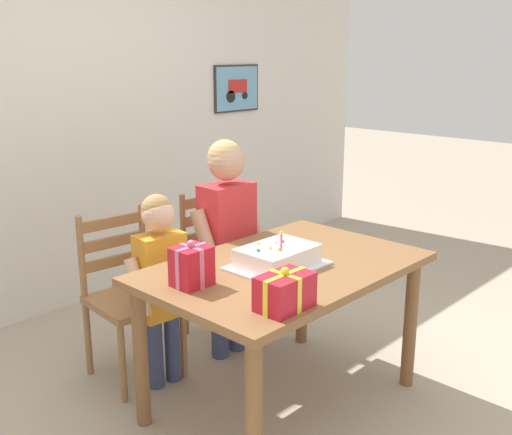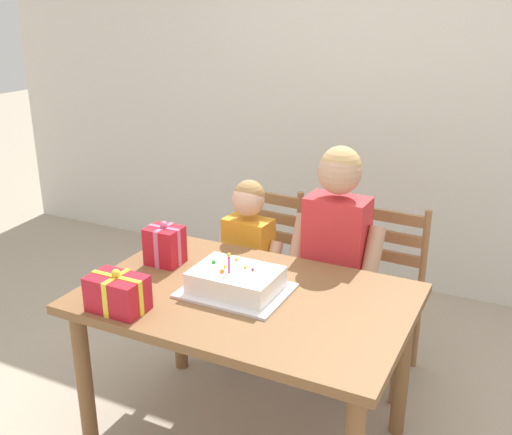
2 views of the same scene
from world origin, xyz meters
name	(u,v)px [view 2 (image 2 of 2)]	position (x,y,z in m)	size (l,w,h in m)	color
back_wall	(382,100)	(0.01, 1.97, 1.30)	(6.40, 0.11, 2.60)	silver
dining_table	(247,316)	(0.00, 0.00, 0.65)	(1.37, 0.90, 0.76)	brown
birthday_cake	(235,282)	(-0.05, 0.00, 0.81)	(0.44, 0.34, 0.19)	silver
gift_box_red_large	(118,293)	(-0.40, -0.35, 0.83)	(0.23, 0.16, 0.18)	red
gift_box_beside_cake	(165,245)	(-0.49, 0.12, 0.85)	(0.16, 0.14, 0.21)	red
chair_left	(258,268)	(-0.35, 0.82, 0.47)	(0.45, 0.45, 0.92)	#996B42
chair_right	(377,293)	(0.36, 0.82, 0.47)	(0.44, 0.44, 0.92)	#996B42
child_older	(336,247)	(0.19, 0.59, 0.78)	(0.47, 0.27, 1.29)	#38426B
child_younger	(248,256)	(-0.30, 0.59, 0.64)	(0.39, 0.23, 1.06)	#38426B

